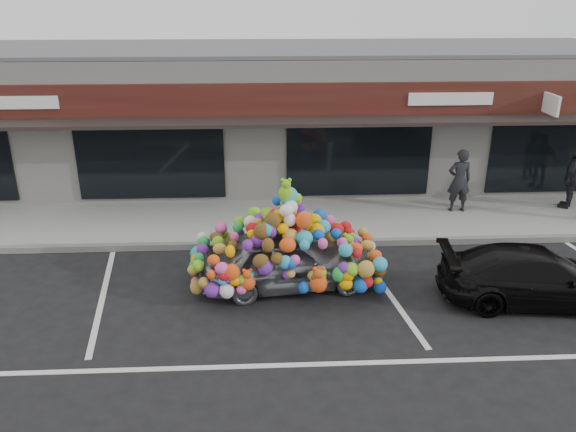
{
  "coord_description": "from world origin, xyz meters",
  "views": [
    {
      "loc": [
        0.18,
        -10.24,
        5.94
      ],
      "look_at": [
        0.75,
        1.4,
        1.27
      ],
      "focal_mm": 35.0,
      "sensor_mm": 36.0,
      "label": 1
    }
  ],
  "objects_px": {
    "pedestrian_a": "(459,180)",
    "pedestrian_c": "(571,178)",
    "toy_car": "(287,253)",
    "black_sedan": "(537,276)"
  },
  "relations": [
    {
      "from": "pedestrian_a",
      "to": "pedestrian_c",
      "type": "relative_size",
      "value": 1.04
    },
    {
      "from": "black_sedan",
      "to": "pedestrian_c",
      "type": "bearing_deg",
      "value": -27.57
    },
    {
      "from": "black_sedan",
      "to": "pedestrian_a",
      "type": "distance_m",
      "value": 4.79
    },
    {
      "from": "toy_car",
      "to": "pedestrian_c",
      "type": "xyz_separation_m",
      "value": [
        8.26,
        3.99,
        0.23
      ]
    },
    {
      "from": "pedestrian_a",
      "to": "black_sedan",
      "type": "bearing_deg",
      "value": 90.54
    },
    {
      "from": "toy_car",
      "to": "pedestrian_c",
      "type": "distance_m",
      "value": 9.18
    },
    {
      "from": "pedestrian_a",
      "to": "pedestrian_c",
      "type": "height_order",
      "value": "pedestrian_a"
    },
    {
      "from": "black_sedan",
      "to": "pedestrian_a",
      "type": "height_order",
      "value": "pedestrian_a"
    },
    {
      "from": "toy_car",
      "to": "black_sedan",
      "type": "height_order",
      "value": "toy_car"
    },
    {
      "from": "pedestrian_a",
      "to": "pedestrian_c",
      "type": "distance_m",
      "value": 3.28
    }
  ]
}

